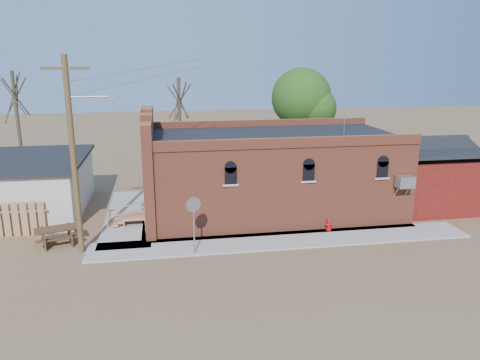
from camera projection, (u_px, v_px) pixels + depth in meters
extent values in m
plane|color=brown|center=(258.00, 250.00, 22.15)|extent=(120.00, 120.00, 0.00)
cube|color=#9E9991|center=(284.00, 240.00, 23.23)|extent=(19.00, 2.20, 0.08)
cube|color=#9E9991|center=(130.00, 216.00, 26.84)|extent=(2.60, 10.00, 0.08)
cube|color=#A44B32|center=(273.00, 175.00, 27.14)|extent=(14.00, 7.00, 4.50)
cube|color=black|center=(274.00, 135.00, 26.55)|extent=(13.80, 6.80, 0.12)
cube|color=#A44B32|center=(150.00, 168.00, 25.85)|extent=(0.50, 7.40, 5.80)
cube|color=navy|center=(143.00, 153.00, 24.37)|extent=(0.08, 1.10, 1.56)
cube|color=#98989E|center=(405.00, 182.00, 24.26)|extent=(0.85, 0.65, 0.60)
cube|color=#5B0F0F|center=(423.00, 179.00, 28.83)|extent=(5.00, 6.00, 3.20)
cylinder|color=#48361C|center=(73.00, 158.00, 20.82)|extent=(0.26, 0.26, 9.00)
cube|color=#48361C|center=(65.00, 68.00, 19.83)|extent=(2.00, 0.12, 0.12)
cylinder|color=#98989E|center=(89.00, 97.00, 20.28)|extent=(1.80, 0.08, 0.08)
cube|color=#98989E|center=(113.00, 98.00, 20.45)|extent=(0.45, 0.22, 0.14)
cylinder|color=#4E3C2C|center=(180.00, 132.00, 33.10)|extent=(0.24, 0.24, 7.50)
cylinder|color=#4E3C2C|center=(19.00, 130.00, 32.23)|extent=(0.24, 0.24, 8.00)
cylinder|color=#4E3C2C|center=(300.00, 135.00, 35.18)|extent=(0.28, 0.28, 6.30)
sphere|color=#1D4915|center=(301.00, 98.00, 34.46)|extent=(4.40, 4.40, 4.40)
cylinder|color=red|center=(329.00, 230.00, 24.50)|extent=(0.37, 0.37, 0.05)
cylinder|color=red|center=(329.00, 225.00, 24.43)|extent=(0.26, 0.26, 0.50)
sphere|color=red|center=(329.00, 220.00, 24.36)|extent=(0.20, 0.20, 0.20)
cylinder|color=red|center=(330.00, 225.00, 24.31)|extent=(0.12, 0.13, 0.09)
cylinder|color=red|center=(326.00, 225.00, 24.41)|extent=(0.13, 0.12, 0.09)
cylinder|color=red|center=(331.00, 224.00, 24.45)|extent=(0.13, 0.12, 0.09)
cylinder|color=#98989E|center=(194.00, 228.00, 21.33)|extent=(0.07, 0.07, 2.48)
cylinder|color=#98989E|center=(193.00, 205.00, 21.02)|extent=(0.71, 0.30, 0.74)
cylinder|color=#B7290A|center=(193.00, 204.00, 21.06)|extent=(0.71, 0.30, 0.74)
cylinder|color=#1B5687|center=(147.00, 210.00, 26.44)|extent=(0.66, 0.66, 0.78)
cube|color=#4B2F1E|center=(42.00, 239.00, 22.51)|extent=(0.52, 1.52, 0.78)
cube|color=#4B2F1E|center=(72.00, 234.00, 23.08)|extent=(0.52, 1.52, 0.78)
cube|color=#4B2F1E|center=(56.00, 228.00, 22.69)|extent=(2.19, 1.44, 0.07)
cube|color=#4B2F1E|center=(58.00, 239.00, 22.24)|extent=(2.01, 0.85, 0.06)
cube|color=#4B2F1E|center=(56.00, 231.00, 23.31)|extent=(2.01, 0.85, 0.06)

